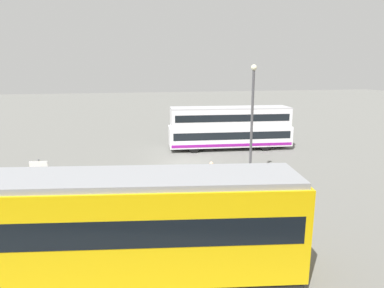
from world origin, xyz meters
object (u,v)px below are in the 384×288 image
object	(u,v)px
pedestrian_crossing	(211,174)
double_decker_bus	(230,128)
pedestrian_near_railing	(106,186)
info_sign	(40,173)
street_lamp	(252,115)
tram_yellow	(117,225)

from	to	relation	value
pedestrian_crossing	double_decker_bus	bearing A→B (deg)	-113.84
pedestrian_near_railing	double_decker_bus	bearing A→B (deg)	-134.34
pedestrian_near_railing	info_sign	world-z (taller)	info_sign
double_decker_bus	pedestrian_crossing	world-z (taller)	double_decker_bus
pedestrian_crossing	info_sign	size ratio (longest dim) A/B	0.75
pedestrian_crossing	info_sign	world-z (taller)	info_sign
street_lamp	tram_yellow	bearing A→B (deg)	46.39
street_lamp	info_sign	bearing A→B (deg)	4.58
pedestrian_crossing	info_sign	xyz separation A→B (m)	(9.36, -0.32, 0.58)
double_decker_bus	street_lamp	bearing A→B (deg)	80.08
double_decker_bus	pedestrian_near_railing	bearing A→B (deg)	45.66
double_decker_bus	street_lamp	world-z (taller)	street_lamp
info_sign	street_lamp	bearing A→B (deg)	-175.42
double_decker_bus	pedestrian_crossing	distance (m)	11.06
pedestrian_crossing	info_sign	bearing A→B (deg)	-1.94
pedestrian_near_railing	pedestrian_crossing	xyz separation A→B (m)	(-5.96, -0.57, 0.11)
pedestrian_near_railing	info_sign	distance (m)	3.59
tram_yellow	pedestrian_crossing	size ratio (longest dim) A/B	7.13
pedestrian_crossing	tram_yellow	bearing A→B (deg)	54.06
pedestrian_near_railing	street_lamp	world-z (taller)	street_lamp
double_decker_bus	pedestrian_near_railing	size ratio (longest dim) A/B	6.78
double_decker_bus	tram_yellow	distance (m)	20.03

